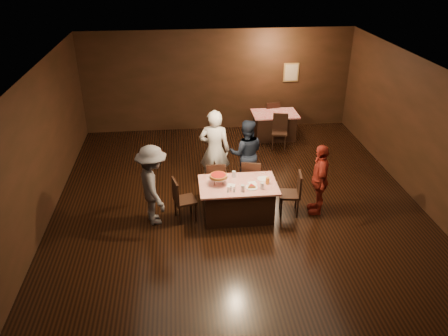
{
  "coord_description": "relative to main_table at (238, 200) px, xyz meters",
  "views": [
    {
      "loc": [
        -1.17,
        -7.65,
        5.2
      ],
      "look_at": [
        -0.32,
        0.35,
        1.0
      ],
      "focal_mm": 35.0,
      "sensor_mm": 36.0,
      "label": 1
    }
  ],
  "objects": [
    {
      "name": "room",
      "position": [
        0.06,
        -0.04,
        1.75
      ],
      "size": [
        10.0,
        10.04,
        3.02
      ],
      "color": "black",
      "rests_on": "ground"
    },
    {
      "name": "main_table",
      "position": [
        0.0,
        0.0,
        0.0
      ],
      "size": [
        1.6,
        1.0,
        0.77
      ],
      "primitive_type": "cube",
      "color": "#AA170B",
      "rests_on": "ground"
    },
    {
      "name": "back_table",
      "position": [
        1.62,
        4.0,
        0.0
      ],
      "size": [
        1.3,
        0.9,
        0.77
      ],
      "primitive_type": "cube",
      "color": "red",
      "rests_on": "ground"
    },
    {
      "name": "chair_far_left",
      "position": [
        -0.4,
        0.75,
        0.09
      ],
      "size": [
        0.43,
        0.43,
        0.95
      ],
      "primitive_type": "cube",
      "rotation": [
        0.0,
        0.0,
        3.12
      ],
      "color": "black",
      "rests_on": "ground"
    },
    {
      "name": "chair_far_right",
      "position": [
        0.4,
        0.75,
        0.09
      ],
      "size": [
        0.5,
        0.5,
        0.95
      ],
      "primitive_type": "cube",
      "rotation": [
        0.0,
        0.0,
        2.92
      ],
      "color": "black",
      "rests_on": "ground"
    },
    {
      "name": "chair_end_left",
      "position": [
        -1.1,
        0.0,
        0.09
      ],
      "size": [
        0.51,
        0.51,
        0.95
      ],
      "primitive_type": "cube",
      "rotation": [
        0.0,
        0.0,
        1.82
      ],
      "color": "black",
      "rests_on": "ground"
    },
    {
      "name": "chair_end_right",
      "position": [
        1.1,
        0.0,
        0.09
      ],
      "size": [
        0.48,
        0.48,
        0.95
      ],
      "primitive_type": "cube",
      "rotation": [
        0.0,
        0.0,
        -1.72
      ],
      "color": "black",
      "rests_on": "ground"
    },
    {
      "name": "chair_back_near",
      "position": [
        1.62,
        3.3,
        0.09
      ],
      "size": [
        0.51,
        0.51,
        0.95
      ],
      "primitive_type": "cube",
      "rotation": [
        0.0,
        0.0,
        -0.26
      ],
      "color": "black",
      "rests_on": "ground"
    },
    {
      "name": "chair_back_far",
      "position": [
        1.62,
        4.6,
        0.09
      ],
      "size": [
        0.47,
        0.47,
        0.95
      ],
      "primitive_type": "cube",
      "rotation": [
        0.0,
        0.0,
        3.28
      ],
      "color": "black",
      "rests_on": "ground"
    },
    {
      "name": "diner_white_jacket",
      "position": [
        -0.37,
        1.26,
        0.58
      ],
      "size": [
        0.78,
        0.59,
        1.93
      ],
      "primitive_type": "imported",
      "rotation": [
        0.0,
        0.0,
        2.95
      ],
      "color": "silver",
      "rests_on": "ground"
    },
    {
      "name": "diner_navy_hoodie",
      "position": [
        0.37,
        1.31,
        0.44
      ],
      "size": [
        0.86,
        0.7,
        1.65
      ],
      "primitive_type": "imported",
      "rotation": [
        0.0,
        0.0,
        3.04
      ],
      "color": "black",
      "rests_on": "ground"
    },
    {
      "name": "diner_grey_knit",
      "position": [
        -1.72,
        -0.01,
        0.47
      ],
      "size": [
        0.92,
        1.23,
        1.7
      ],
      "primitive_type": "imported",
      "rotation": [
        0.0,
        0.0,
        1.85
      ],
      "color": "#525155",
      "rests_on": "ground"
    },
    {
      "name": "diner_red_shirt",
      "position": [
        1.71,
        -0.01,
        0.4
      ],
      "size": [
        0.54,
        0.97,
        1.57
      ],
      "primitive_type": "imported",
      "rotation": [
        0.0,
        0.0,
        -1.75
      ],
      "color": "maroon",
      "rests_on": "ground"
    },
    {
      "name": "pizza_stand",
      "position": [
        -0.4,
        0.05,
        0.57
      ],
      "size": [
        0.38,
        0.38,
        0.22
      ],
      "color": "black",
      "rests_on": "main_table"
    },
    {
      "name": "plate_with_slice",
      "position": [
        0.25,
        -0.18,
        0.41
      ],
      "size": [
        0.25,
        0.25,
        0.06
      ],
      "color": "white",
      "rests_on": "main_table"
    },
    {
      "name": "plate_empty",
      "position": [
        0.55,
        0.15,
        0.39
      ],
      "size": [
        0.25,
        0.25,
        0.01
      ],
      "primitive_type": "cylinder",
      "color": "white",
      "rests_on": "main_table"
    },
    {
      "name": "glass_front_left",
      "position": [
        0.05,
        -0.3,
        0.46
      ],
      "size": [
        0.08,
        0.08,
        0.14
      ],
      "primitive_type": "cylinder",
      "color": "silver",
      "rests_on": "main_table"
    },
    {
      "name": "glass_front_right",
      "position": [
        0.45,
        -0.25,
        0.46
      ],
      "size": [
        0.08,
        0.08,
        0.14
      ],
      "primitive_type": "cylinder",
      "color": "silver",
      "rests_on": "main_table"
    },
    {
      "name": "glass_amber",
      "position": [
        0.6,
        -0.05,
        0.46
      ],
      "size": [
        0.08,
        0.08,
        0.14
      ],
      "primitive_type": "cylinder",
      "color": "#BF7F26",
      "rests_on": "main_table"
    },
    {
      "name": "glass_back",
      "position": [
        -0.05,
        0.3,
        0.46
      ],
      "size": [
        0.08,
        0.08,
        0.14
      ],
      "primitive_type": "cylinder",
      "color": "silver",
      "rests_on": "main_table"
    },
    {
      "name": "condiments",
      "position": [
        -0.18,
        -0.28,
        0.43
      ],
      "size": [
        0.17,
        0.1,
        0.09
      ],
      "color": "silver",
      "rests_on": "main_table"
    },
    {
      "name": "napkin_center",
      "position": [
        0.3,
        0.0,
        0.39
      ],
      "size": [
        0.19,
        0.19,
        0.01
      ],
      "primitive_type": "cube",
      "rotation": [
        0.0,
        0.0,
        0.21
      ],
      "color": "white",
      "rests_on": "main_table"
    },
    {
      "name": "napkin_left",
      "position": [
        -0.15,
        -0.05,
        0.39
      ],
      "size": [
        0.21,
        0.21,
        0.01
      ],
      "primitive_type": "cube",
      "rotation": [
        0.0,
        0.0,
        -0.35
      ],
      "color": "white",
      "rests_on": "main_table"
    }
  ]
}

